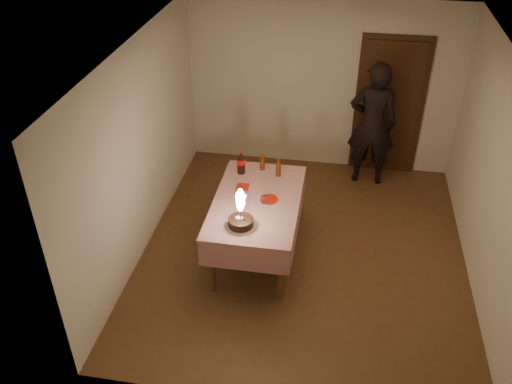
% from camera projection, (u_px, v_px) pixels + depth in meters
% --- Properties ---
extents(ground, '(4.00, 4.50, 0.01)m').
position_uv_depth(ground, '(303.00, 251.00, 6.88)').
color(ground, brown).
rests_on(ground, ground).
extents(room_shell, '(4.04, 4.54, 2.62)m').
position_uv_depth(room_shell, '(314.00, 133.00, 6.01)').
color(room_shell, beige).
rests_on(room_shell, ground).
extents(dining_table, '(1.02, 1.72, 0.80)m').
position_uv_depth(dining_table, '(257.00, 207.00, 6.48)').
color(dining_table, brown).
rests_on(dining_table, ground).
extents(birthday_cake, '(0.36, 0.36, 0.49)m').
position_uv_depth(birthday_cake, '(241.00, 217.00, 5.94)').
color(birthday_cake, white).
rests_on(birthday_cake, dining_table).
extents(red_plate, '(0.22, 0.22, 0.01)m').
position_uv_depth(red_plate, '(269.00, 199.00, 6.43)').
color(red_plate, '#B51E0C').
rests_on(red_plate, dining_table).
extents(red_cup, '(0.08, 0.08, 0.10)m').
position_uv_depth(red_cup, '(239.00, 191.00, 6.50)').
color(red_cup, '#B01F0C').
rests_on(red_cup, dining_table).
extents(clear_cup, '(0.07, 0.07, 0.09)m').
position_uv_depth(clear_cup, '(264.00, 199.00, 6.35)').
color(clear_cup, white).
rests_on(clear_cup, dining_table).
extents(napkin_stack, '(0.15, 0.15, 0.02)m').
position_uv_depth(napkin_stack, '(243.00, 187.00, 6.63)').
color(napkin_stack, red).
rests_on(napkin_stack, dining_table).
extents(cola_bottle, '(0.10, 0.10, 0.32)m').
position_uv_depth(cola_bottle, '(241.00, 163.00, 6.84)').
color(cola_bottle, black).
rests_on(cola_bottle, dining_table).
extents(amber_bottle_left, '(0.06, 0.06, 0.25)m').
position_uv_depth(amber_bottle_left, '(262.00, 161.00, 6.93)').
color(amber_bottle_left, '#59260F').
rests_on(amber_bottle_left, dining_table).
extents(amber_bottle_right, '(0.06, 0.06, 0.25)m').
position_uv_depth(amber_bottle_right, '(278.00, 168.00, 6.80)').
color(amber_bottle_right, '#59260F').
rests_on(amber_bottle_right, dining_table).
extents(photographer, '(0.69, 0.48, 1.87)m').
position_uv_depth(photographer, '(372.00, 124.00, 7.76)').
color(photographer, black).
rests_on(photographer, ground).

